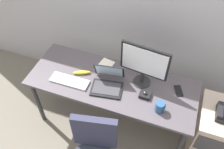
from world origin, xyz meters
The scene contains 11 objects.
ground_plane centered at (0.00, 0.00, 0.00)m, with size 8.00×8.00×0.00m, color slate.
desk centered at (0.00, 0.00, 0.67)m, with size 1.77×0.67×0.75m.
file_cabinet centered at (1.14, 0.04, 0.35)m, with size 0.42×0.53×0.69m.
monitor_main centered at (0.29, 0.11, 1.03)m, with size 0.48×0.18×0.48m.
keyboard centered at (-0.42, -0.15, 0.76)m, with size 0.41×0.14×0.03m.
laptop centered at (-0.03, -0.06, 0.80)m, with size 0.36×0.35×0.23m.
trackball_mouse centered at (0.37, -0.06, 0.77)m, with size 0.11×0.09×0.07m.
coffee_mug centered at (0.54, -0.18, 0.81)m, with size 0.09×0.08×0.12m.
paper_notepad centered at (-0.15, 0.19, 0.76)m, with size 0.15×0.21×0.01m, color white.
cell_phone centered at (0.67, 0.12, 0.76)m, with size 0.07×0.14×0.01m, color black.
banana centered at (-0.35, 0.00, 0.77)m, with size 0.19×0.04×0.04m, color yellow.
Camera 1 is at (0.56, -1.52, 2.66)m, focal length 38.51 mm.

